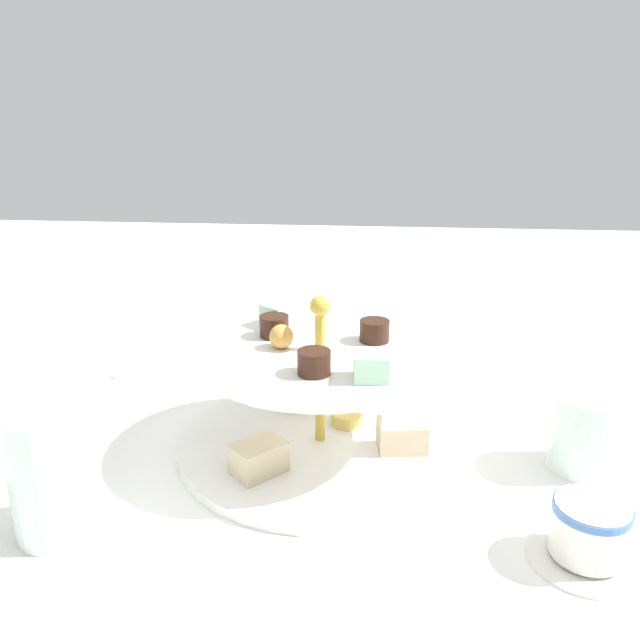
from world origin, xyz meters
The scene contains 6 objects.
ground_plane centered at (0.00, 0.00, 0.00)m, with size 2.40×2.40×0.00m, color white.
tiered_serving_stand centered at (0.00, 0.00, 0.05)m, with size 0.29×0.29×0.16m.
water_glass_tall_right centered at (-0.15, 0.21, 0.06)m, with size 0.07×0.07×0.11m, color silver.
water_glass_short_left centered at (-0.01, -0.26, 0.04)m, with size 0.06×0.06×0.08m, color silver.
teacup_with_saucer centered at (-0.15, -0.22, 0.02)m, with size 0.09×0.09×0.05m.
butter_knife_left centered at (0.21, 0.22, 0.00)m, with size 0.17×0.01×0.00m, color silver.
Camera 1 is at (-0.59, -0.05, 0.35)m, focal length 36.48 mm.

